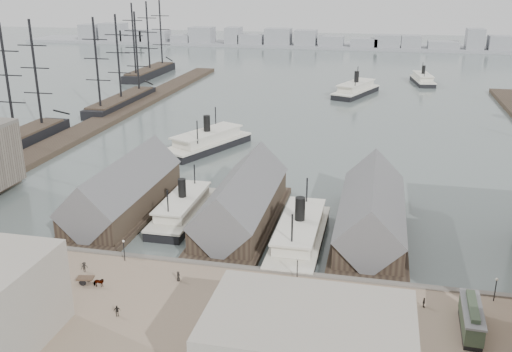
% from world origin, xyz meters
% --- Properties ---
extents(ground, '(900.00, 900.00, 0.00)m').
position_xyz_m(ground, '(0.00, 0.00, 0.00)').
color(ground, '#4F5B59').
rests_on(ground, ground).
extents(quay, '(180.00, 30.00, 2.00)m').
position_xyz_m(quay, '(0.00, -20.00, 1.00)').
color(quay, '#7C6854').
rests_on(quay, ground).
extents(seawall, '(180.00, 1.20, 2.30)m').
position_xyz_m(seawall, '(0.00, -5.20, 1.15)').
color(seawall, '#59544C').
rests_on(seawall, ground).
extents(west_wharf, '(10.00, 220.00, 1.60)m').
position_xyz_m(west_wharf, '(-68.00, 100.00, 0.80)').
color(west_wharf, '#2D231C').
rests_on(west_wharf, ground).
extents(ferry_shed_west, '(14.00, 42.00, 12.60)m').
position_xyz_m(ferry_shed_west, '(-26.00, 16.88, 4.64)').
color(ferry_shed_west, '#2D231C').
rests_on(ferry_shed_west, ground).
extents(ferry_shed_center, '(14.00, 42.00, 12.60)m').
position_xyz_m(ferry_shed_center, '(0.00, 16.88, 4.64)').
color(ferry_shed_center, '#2D231C').
rests_on(ferry_shed_center, ground).
extents(ferry_shed_east, '(14.00, 42.00, 12.60)m').
position_xyz_m(ferry_shed_east, '(26.00, 16.88, 4.64)').
color(ferry_shed_east, '#2D231C').
rests_on(ferry_shed_east, ground).
extents(street_bldg_center, '(24.00, 16.00, 10.00)m').
position_xyz_m(street_bldg_center, '(20.00, -32.00, 7.00)').
color(street_bldg_center, gray).
rests_on(street_bldg_center, quay).
extents(lamp_post_near_w, '(0.44, 0.44, 3.92)m').
position_xyz_m(lamp_post_near_w, '(-15.00, -7.00, 4.71)').
color(lamp_post_near_w, black).
rests_on(lamp_post_near_w, quay).
extents(lamp_post_near_e, '(0.44, 0.44, 3.92)m').
position_xyz_m(lamp_post_near_e, '(15.00, -7.00, 4.71)').
color(lamp_post_near_e, black).
rests_on(lamp_post_near_e, quay).
extents(lamp_post_far_e, '(0.44, 0.44, 3.92)m').
position_xyz_m(lamp_post_far_e, '(45.00, -7.00, 4.71)').
color(lamp_post_far_e, black).
rests_on(lamp_post_far_e, quay).
extents(far_shore, '(500.00, 40.00, 15.72)m').
position_xyz_m(far_shore, '(-2.07, 334.14, 3.91)').
color(far_shore, gray).
rests_on(far_shore, ground).
extents(ferry_docked_west, '(7.73, 25.76, 9.20)m').
position_xyz_m(ferry_docked_west, '(-13.00, 17.29, 2.16)').
color(ferry_docked_west, black).
rests_on(ferry_docked_west, ground).
extents(ferry_docked_east, '(8.79, 29.30, 10.46)m').
position_xyz_m(ferry_docked_east, '(13.00, 9.13, 2.45)').
color(ferry_docked_east, black).
rests_on(ferry_docked_east, ground).
extents(ferry_open_near, '(21.06, 31.75, 10.96)m').
position_xyz_m(ferry_open_near, '(-22.81, 66.71, 2.57)').
color(ferry_open_near, black).
rests_on(ferry_open_near, ground).
extents(ferry_open_mid, '(19.64, 32.08, 11.00)m').
position_xyz_m(ferry_open_mid, '(15.42, 159.55, 2.58)').
color(ferry_open_mid, black).
rests_on(ferry_open_mid, ground).
extents(ferry_open_far, '(11.42, 26.40, 9.12)m').
position_xyz_m(ferry_open_far, '(45.15, 195.52, 2.14)').
color(ferry_open_far, black).
rests_on(ferry_open_far, ground).
extents(sailing_ship_near, '(8.85, 60.94, 36.37)m').
position_xyz_m(sailing_ship_near, '(-79.47, 49.60, 2.67)').
color(sailing_ship_near, black).
rests_on(sailing_ship_near, ground).
extents(sailing_ship_mid, '(8.58, 49.57, 35.27)m').
position_xyz_m(sailing_ship_mid, '(-73.40, 116.57, 2.53)').
color(sailing_ship_mid, black).
rests_on(sailing_ship_mid, ground).
extents(sailing_ship_far, '(9.00, 50.02, 37.02)m').
position_xyz_m(sailing_ship_far, '(-91.04, 188.24, 2.67)').
color(sailing_ship_far, black).
rests_on(sailing_ship_far, ground).
extents(tram, '(3.04, 10.41, 3.67)m').
position_xyz_m(tram, '(40.44, -15.97, 3.88)').
color(tram, black).
rests_on(tram, quay).
extents(horse_cart_center, '(4.94, 2.02, 1.53)m').
position_xyz_m(horse_cart_center, '(-16.03, -15.97, 2.79)').
color(horse_cart_center, black).
rests_on(horse_cart_center, quay).
extents(horse_cart_right, '(4.71, 1.99, 1.59)m').
position_xyz_m(horse_cart_right, '(11.47, -24.56, 2.81)').
color(horse_cart_right, black).
rests_on(horse_cart_right, quay).
extents(pedestrian_2, '(1.26, 1.27, 1.76)m').
position_xyz_m(pedestrian_2, '(-19.82, -12.10, 2.88)').
color(pedestrian_2, black).
rests_on(pedestrian_2, quay).
extents(pedestrian_3, '(1.08, 0.82, 1.71)m').
position_xyz_m(pedestrian_3, '(-8.78, -23.04, 2.85)').
color(pedestrian_3, black).
rests_on(pedestrian_3, quay).
extents(pedestrian_4, '(0.83, 0.96, 1.66)m').
position_xyz_m(pedestrian_4, '(-3.60, -11.57, 2.83)').
color(pedestrian_4, black).
rests_on(pedestrian_4, quay).
extents(pedestrian_5, '(0.63, 0.70, 1.56)m').
position_xyz_m(pedestrian_5, '(8.70, -23.21, 2.78)').
color(pedestrian_5, black).
rests_on(pedestrian_5, quay).
extents(pedestrian_6, '(0.95, 0.84, 1.63)m').
position_xyz_m(pedestrian_6, '(29.06, -14.96, 2.82)').
color(pedestrian_6, black).
rests_on(pedestrian_6, quay).
extents(pedestrian_8, '(0.45, 0.95, 1.58)m').
position_xyz_m(pedestrian_8, '(34.55, -11.07, 2.79)').
color(pedestrian_8, black).
rests_on(pedestrian_8, quay).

